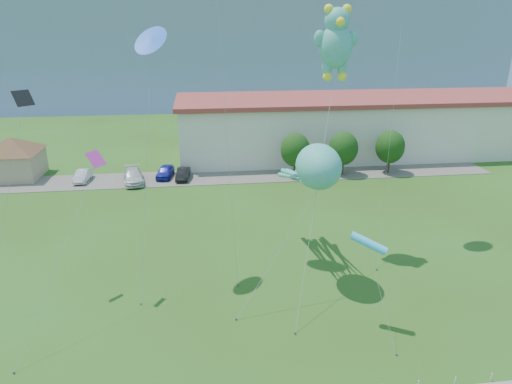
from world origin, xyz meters
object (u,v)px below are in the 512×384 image
at_px(parked_car_white, 133,176).
at_px(parked_car_blue, 165,172).
at_px(parked_car_silver, 83,176).
at_px(parked_car_black, 183,174).
at_px(warehouse, 389,124).
at_px(teddy_bear_kite, 336,41).
at_px(octopus_kite, 313,171).
at_px(pavilion, 12,154).

xyz_separation_m(parked_car_white, parked_car_blue, (3.61, 1.58, -0.06)).
bearing_deg(parked_car_silver, parked_car_black, -1.15).
bearing_deg(warehouse, parked_car_white, -164.31).
bearing_deg(teddy_bear_kite, octopus_kite, -121.13).
height_order(parked_car_white, teddy_bear_kite, teddy_bear_kite).
height_order(octopus_kite, teddy_bear_kite, teddy_bear_kite).
height_order(pavilion, parked_car_silver, pavilion).
xyz_separation_m(pavilion, teddy_bear_kite, (32.47, -23.34, 13.41)).
bearing_deg(parked_car_silver, pavilion, 165.19).
bearing_deg(teddy_bear_kite, parked_car_white, 132.70).
distance_m(parked_car_silver, octopus_kite, 33.43).
xyz_separation_m(parked_car_silver, octopus_kite, (21.77, -24.34, 7.18)).
relative_size(parked_car_black, teddy_bear_kite, 0.21).
bearing_deg(warehouse, parked_car_silver, -168.24).
relative_size(parked_car_white, parked_car_black, 1.35).
height_order(pavilion, parked_car_blue, pavilion).
relative_size(parked_car_silver, teddy_bear_kite, 0.21).
distance_m(parked_car_white, parked_car_black, 5.82).
height_order(parked_car_silver, parked_car_white, parked_car_white).
bearing_deg(parked_car_silver, parked_car_white, -9.79).
distance_m(warehouse, parked_car_silver, 42.52).
bearing_deg(parked_car_black, warehouse, 23.50).
bearing_deg(parked_car_white, parked_car_silver, 157.71).
height_order(pavilion, parked_car_black, pavilion).
height_order(pavilion, octopus_kite, octopus_kite).
bearing_deg(octopus_kite, parked_car_black, 112.78).
relative_size(pavilion, parked_car_blue, 2.18).
relative_size(parked_car_white, parked_car_blue, 1.27).
xyz_separation_m(parked_car_blue, parked_car_black, (2.18, -1.01, -0.06)).
bearing_deg(parked_car_blue, parked_car_black, -15.24).
relative_size(octopus_kite, teddy_bear_kite, 0.60).
bearing_deg(parked_car_blue, octopus_kite, -54.22).
xyz_separation_m(parked_car_silver, parked_car_black, (11.86, -0.74, -0.00)).
bearing_deg(parked_car_silver, octopus_kite, -45.77).
relative_size(parked_car_silver, parked_car_white, 0.75).
bearing_deg(octopus_kite, teddy_bear_kite, 58.87).
bearing_deg(warehouse, parked_car_blue, -165.26).
bearing_deg(parked_car_black, pavilion, 176.53).
xyz_separation_m(parked_car_silver, parked_car_white, (6.08, -1.31, 0.12)).
distance_m(pavilion, parked_car_silver, 9.20).
xyz_separation_m(parked_car_white, octopus_kite, (15.70, -23.02, 7.06)).
distance_m(warehouse, teddy_bear_kite, 36.32).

